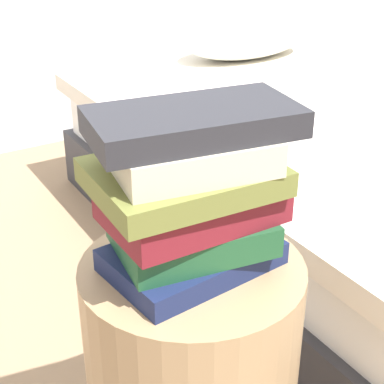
{
  "coord_description": "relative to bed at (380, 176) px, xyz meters",
  "views": [
    {
      "loc": [
        -0.44,
        -0.7,
        1.12
      ],
      "look_at": [
        0.0,
        0.0,
        0.7
      ],
      "focal_mm": 57.5,
      "sensor_mm": 36.0,
      "label": 1
    }
  ],
  "objects": [
    {
      "name": "book_cream",
      "position": [
        -1.09,
        -0.55,
        0.54
      ],
      "size": [
        0.25,
        0.2,
        0.05
      ],
      "primitive_type": "cube",
      "rotation": [
        0.0,
        0.0,
        -0.18
      ],
      "color": "beige",
      "rests_on": "book_olive"
    },
    {
      "name": "book_charcoal",
      "position": [
        -1.08,
        -0.55,
        0.58
      ],
      "size": [
        0.32,
        0.2,
        0.04
      ],
      "primitive_type": "cube",
      "rotation": [
        0.0,
        0.0,
        -0.17
      ],
      "color": "#28282D",
      "rests_on": "book_cream"
    },
    {
      "name": "bed",
      "position": [
        0.0,
        0.0,
        0.0
      ],
      "size": [
        1.56,
        2.02,
        0.62
      ],
      "rotation": [
        0.0,
        0.0,
        -0.01
      ],
      "color": "#2D2D33",
      "rests_on": "ground_plane"
    },
    {
      "name": "book_olive",
      "position": [
        -1.1,
        -0.54,
        0.49
      ],
      "size": [
        0.28,
        0.22,
        0.04
      ],
      "primitive_type": "cube",
      "rotation": [
        0.0,
        0.0,
        -0.06
      ],
      "color": "olive",
      "rests_on": "book_maroon"
    },
    {
      "name": "book_navy",
      "position": [
        -1.09,
        -0.54,
        0.35
      ],
      "size": [
        0.27,
        0.2,
        0.04
      ],
      "primitive_type": "cube",
      "rotation": [
        0.0,
        0.0,
        0.09
      ],
      "color": "#19234C",
      "rests_on": "side_table"
    },
    {
      "name": "book_maroon",
      "position": [
        -1.09,
        -0.55,
        0.45
      ],
      "size": [
        0.26,
        0.17,
        0.05
      ],
      "primitive_type": "cube",
      "rotation": [
        0.0,
        0.0,
        -0.02
      ],
      "color": "maroon",
      "rests_on": "book_forest"
    },
    {
      "name": "book_forest",
      "position": [
        -1.09,
        -0.54,
        0.4
      ],
      "size": [
        0.25,
        0.2,
        0.05
      ],
      "primitive_type": "cube",
      "rotation": [
        0.0,
        0.0,
        -0.16
      ],
      "color": "#1E512D",
      "rests_on": "book_navy"
    }
  ]
}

